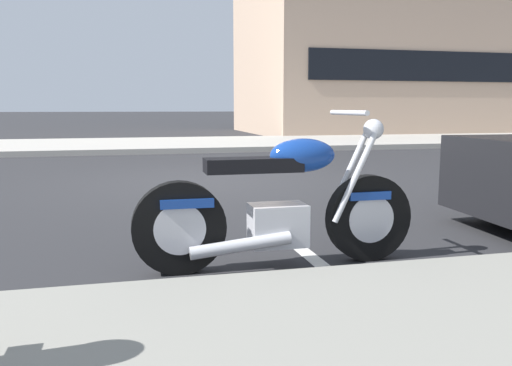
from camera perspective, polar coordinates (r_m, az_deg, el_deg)
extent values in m
plane|color=#28282B|center=(8.26, -4.24, 0.24)|extent=(260.00, 260.00, 0.00)
cube|color=silver|center=(4.13, 5.84, -7.83)|extent=(0.12, 2.20, 0.01)
cylinder|color=black|center=(4.03, 12.04, -3.70)|extent=(0.65, 0.11, 0.65)
cylinder|color=silver|center=(4.03, 12.04, -3.70)|extent=(0.36, 0.12, 0.36)
cylinder|color=black|center=(3.66, -8.30, -4.81)|extent=(0.65, 0.11, 0.65)
cylinder|color=silver|center=(3.66, -8.30, -4.81)|extent=(0.36, 0.12, 0.36)
cube|color=silver|center=(3.79, 2.37, -4.54)|extent=(0.40, 0.26, 0.30)
cube|color=black|center=(3.67, -0.29, 1.97)|extent=(0.68, 0.22, 0.10)
ellipsoid|color=navy|center=(3.76, 5.05, 3.01)|extent=(0.48, 0.24, 0.24)
cube|color=navy|center=(3.63, -7.58, -2.05)|extent=(0.36, 0.18, 0.06)
cube|color=navy|center=(3.99, 11.86, -1.22)|extent=(0.32, 0.16, 0.06)
cylinder|color=silver|center=(3.98, 9.82, 0.81)|extent=(0.34, 0.05, 0.65)
cylinder|color=silver|center=(3.85, 10.64, 0.55)|extent=(0.34, 0.05, 0.65)
cylinder|color=silver|center=(3.87, 9.96, 7.50)|extent=(0.04, 0.62, 0.04)
sphere|color=silver|center=(3.96, 12.59, 5.71)|extent=(0.15, 0.15, 0.15)
cylinder|color=silver|center=(3.61, -1.64, -6.76)|extent=(0.71, 0.09, 0.16)
cylinder|color=black|center=(5.99, 25.69, -0.59)|extent=(0.63, 0.25, 0.62)
cube|color=black|center=(20.90, 18.16, 11.92)|extent=(9.36, 0.06, 1.10)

